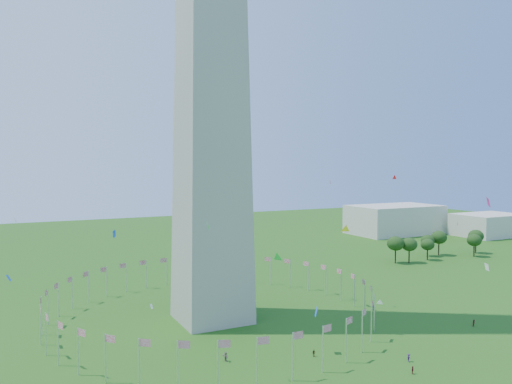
% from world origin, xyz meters
% --- Properties ---
extents(flag_ring, '(80.24, 80.24, 9.00)m').
position_xyz_m(flag_ring, '(-0.00, 50.00, 4.50)').
color(flag_ring, silver).
rests_on(flag_ring, ground).
extents(gov_building_east_a, '(50.00, 30.00, 16.00)m').
position_xyz_m(gov_building_east_a, '(150.00, 150.00, 8.00)').
color(gov_building_east_a, beige).
rests_on(gov_building_east_a, ground).
extents(gov_building_east_b, '(35.00, 25.00, 12.00)m').
position_xyz_m(gov_building_east_b, '(190.00, 120.00, 6.00)').
color(gov_building_east_b, beige).
rests_on(gov_building_east_b, ground).
extents(kites_aloft, '(102.76, 67.40, 41.25)m').
position_xyz_m(kites_aloft, '(15.81, 20.97, 22.98)').
color(kites_aloft, yellow).
rests_on(kites_aloft, ground).
extents(tree_line_east, '(53.81, 15.42, 10.57)m').
position_xyz_m(tree_line_east, '(114.19, 85.27, 4.94)').
color(tree_line_east, '#264E1A').
rests_on(tree_line_east, ground).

